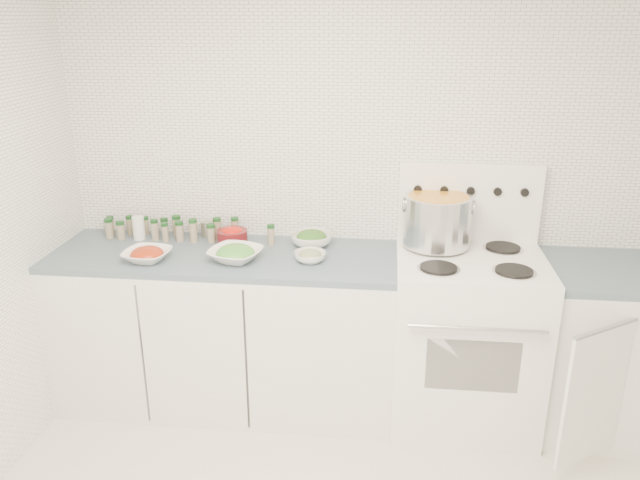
{
  "coord_description": "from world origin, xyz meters",
  "views": [
    {
      "loc": [
        0.03,
        -1.85,
        2.11
      ],
      "look_at": [
        -0.3,
        1.14,
        1.02
      ],
      "focal_mm": 35.0,
      "sensor_mm": 36.0,
      "label": 1
    }
  ],
  "objects_px": {
    "stove": "(465,333)",
    "bowl_snowpea": "(235,254)",
    "stock_pot": "(437,218)",
    "bowl_tomato": "(147,255)"
  },
  "relations": [
    {
      "from": "stock_pot",
      "to": "bowl_snowpea",
      "type": "height_order",
      "value": "stock_pot"
    },
    {
      "from": "stove",
      "to": "bowl_snowpea",
      "type": "xyz_separation_m",
      "value": [
        -1.21,
        -0.09,
        0.44
      ]
    },
    {
      "from": "stove",
      "to": "stock_pot",
      "type": "relative_size",
      "value": 3.64
    },
    {
      "from": "stove",
      "to": "stock_pot",
      "type": "xyz_separation_m",
      "value": [
        -0.18,
        0.15,
        0.6
      ]
    },
    {
      "from": "stove",
      "to": "bowl_snowpea",
      "type": "distance_m",
      "value": 1.3
    },
    {
      "from": "stove",
      "to": "stock_pot",
      "type": "height_order",
      "value": "stove"
    },
    {
      "from": "stock_pot",
      "to": "bowl_snowpea",
      "type": "bearing_deg",
      "value": -167.37
    },
    {
      "from": "stock_pot",
      "to": "bowl_snowpea",
      "type": "xyz_separation_m",
      "value": [
        -1.04,
        -0.23,
        -0.15
      ]
    },
    {
      "from": "stock_pot",
      "to": "bowl_tomato",
      "type": "distance_m",
      "value": 1.53
    },
    {
      "from": "stove",
      "to": "bowl_tomato",
      "type": "bearing_deg",
      "value": -175.27
    }
  ]
}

